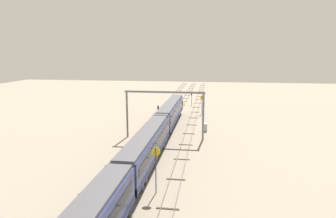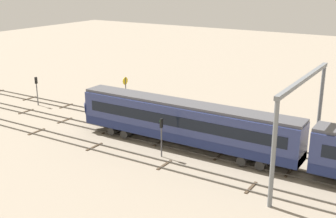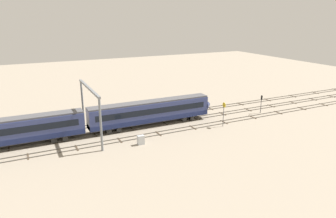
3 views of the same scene
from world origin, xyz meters
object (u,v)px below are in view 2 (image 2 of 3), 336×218
at_px(speed_sign_mid_trackside, 126,90).
at_px(signal_light_trackside_departure, 37,87).
at_px(relay_cabinet, 259,128).
at_px(overhead_gantry, 302,105).
at_px(signal_light_trackside_approach, 161,132).

relative_size(speed_sign_mid_trackside, signal_light_trackside_departure, 1.21).
bearing_deg(signal_light_trackside_departure, relay_cabinet, -170.83).
distance_m(speed_sign_mid_trackside, signal_light_trackside_departure, 12.99).
xyz_separation_m(overhead_gantry, signal_light_trackside_departure, (36.32, -2.63, -3.80)).
bearing_deg(relay_cabinet, overhead_gantry, 130.51).
relative_size(overhead_gantry, relay_cabinet, 9.34).
height_order(overhead_gantry, speed_sign_mid_trackside, overhead_gantry).
relative_size(speed_sign_mid_trackside, signal_light_trackside_approach, 1.21).
xyz_separation_m(overhead_gantry, relay_cabinet, (6.37, -7.46, -5.62)).
height_order(overhead_gantry, signal_light_trackside_departure, overhead_gantry).
bearing_deg(speed_sign_mid_trackside, signal_light_trackside_approach, 140.46).
relative_size(signal_light_trackside_approach, signal_light_trackside_departure, 1.00).
height_order(overhead_gantry, signal_light_trackside_approach, overhead_gantry).
distance_m(overhead_gantry, signal_light_trackside_approach, 13.32).
xyz_separation_m(speed_sign_mid_trackside, signal_light_trackside_departure, (12.49, 3.50, -0.54)).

